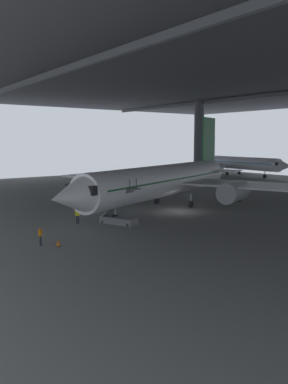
% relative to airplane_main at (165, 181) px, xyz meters
% --- Properties ---
extents(ground_plane, '(110.00, 110.00, 0.00)m').
position_rel_airplane_main_xyz_m(ground_plane, '(2.76, -0.21, -3.58)').
color(ground_plane, slate).
extents(hangar_structure, '(121.00, 99.00, 18.43)m').
position_rel_airplane_main_xyz_m(hangar_structure, '(2.62, 13.61, 14.20)').
color(hangar_structure, '#4C4F54').
rests_on(hangar_structure, ground_plane).
extents(airplane_main, '(37.59, 37.78, 12.14)m').
position_rel_airplane_main_xyz_m(airplane_main, '(0.00, 0.00, 0.00)').
color(airplane_main, white).
rests_on(airplane_main, ground_plane).
extents(boarding_stairs, '(4.55, 2.84, 4.80)m').
position_rel_airplane_main_xyz_m(boarding_stairs, '(4.44, -9.89, -2.83)').
color(boarding_stairs, slate).
rests_on(boarding_stairs, ground_plane).
extents(crew_worker_near_nose, '(0.47, 0.38, 1.60)m').
position_rel_airplane_main_xyz_m(crew_worker_near_nose, '(7.73, -19.80, -2.67)').
color(crew_worker_near_nose, '#232838').
rests_on(crew_worker_near_nose, ground_plane).
extents(crew_worker_by_stairs, '(0.40, 0.43, 1.77)m').
position_rel_airplane_main_xyz_m(crew_worker_by_stairs, '(1.98, -13.46, -2.56)').
color(crew_worker_by_stairs, '#232838').
rests_on(crew_worker_by_stairs, ground_plane).
extents(airplane_distant, '(30.25, 29.22, 9.74)m').
position_rel_airplane_main_xyz_m(airplane_distant, '(-25.69, 44.97, -0.45)').
color(airplane_distant, white).
rests_on(airplane_distant, ground_plane).
extents(traffic_cone_orange, '(0.36, 0.36, 0.60)m').
position_rel_airplane_main_xyz_m(traffic_cone_orange, '(8.84, -18.74, -3.28)').
color(traffic_cone_orange, black).
rests_on(traffic_cone_orange, ground_plane).
extents(baggage_tug, '(1.45, 2.30, 0.90)m').
position_rel_airplane_main_xyz_m(baggage_tug, '(1.73, 11.12, -3.05)').
color(baggage_tug, yellow).
rests_on(baggage_tug, ground_plane).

